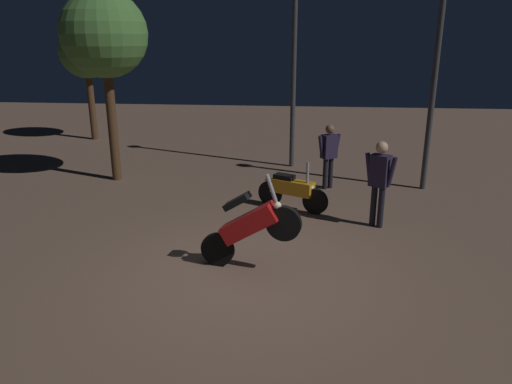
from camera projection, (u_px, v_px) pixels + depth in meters
ground_plane at (249, 275)px, 7.60m from camera, size 40.00×40.00×0.00m
motorcycle_red_foreground at (249, 227)px, 7.57m from camera, size 1.65×0.48×1.63m
motorcycle_orange_parked_left at (292, 190)px, 10.41m from camera, size 1.54×0.81×1.11m
person_rider_beside at (380, 177)px, 9.28m from camera, size 0.60×0.45×1.72m
person_bystander_far at (329, 151)px, 11.74m from camera, size 0.60×0.44×1.60m
streetlamp_near at (294, 38)px, 13.02m from camera, size 0.36×0.36×5.76m
streetlamp_far at (437, 58)px, 11.04m from camera, size 0.36×0.36×4.96m
tree_left_bg at (86, 52)px, 16.94m from camera, size 1.89×1.89×4.09m
tree_center_bg at (104, 36)px, 11.68m from camera, size 2.10×2.10×4.72m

